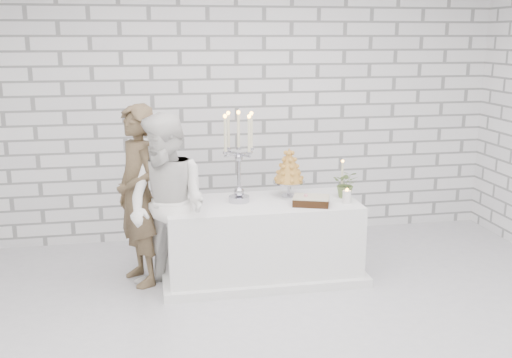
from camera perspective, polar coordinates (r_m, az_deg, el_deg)
name	(u,v)px	position (r m, az deg, el deg)	size (l,w,h in m)	color
ground	(287,338)	(4.73, 3.05, -15.11)	(6.00, 5.00, 0.01)	silver
wall_back	(237,107)	(6.64, -1.88, 6.99)	(6.00, 0.01, 3.00)	white
wall_front	(483,295)	(1.98, 21.17, -10.40)	(6.00, 0.01, 3.00)	white
cake_table	(262,239)	(5.67, 0.59, -5.88)	(1.80, 0.80, 0.75)	white
groom	(139,196)	(5.52, -11.31, -1.60)	(0.62, 0.40, 1.69)	brown
bride	(168,207)	(5.21, -8.55, -2.67)	(0.80, 0.62, 1.64)	white
candelabra	(239,157)	(5.47, -1.69, 2.15)	(0.35, 0.35, 0.86)	#A8A8B3
croquembouche	(289,172)	(5.70, 3.20, 0.65)	(0.31, 0.31, 0.48)	#9D6A27
chocolate_cake	(311,201)	(5.47, 5.36, -2.10)	(0.33, 0.23, 0.08)	black
pillar_candle	(347,197)	(5.57, 8.79, -1.72)	(0.08, 0.08, 0.12)	white
extra_taper	(342,178)	(5.87, 8.34, 0.10)	(0.06, 0.06, 0.32)	beige
flowers	(346,184)	(5.75, 8.73, -0.46)	(0.24, 0.21, 0.27)	#396230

